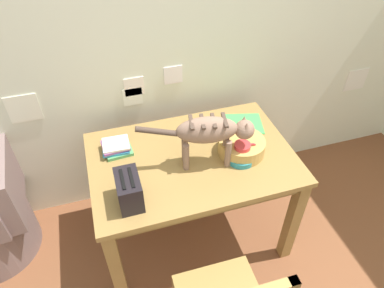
{
  "coord_description": "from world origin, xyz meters",
  "views": [
    {
      "loc": [
        -0.53,
        -0.23,
        2.2
      ],
      "look_at": [
        -0.08,
        1.22,
        0.86
      ],
      "focal_mm": 32.79,
      "sensor_mm": 36.0,
      "label": 1
    }
  ],
  "objects": [
    {
      "name": "wall_rear",
      "position": [
        0.0,
        1.8,
        1.25
      ],
      "size": [
        4.66,
        0.11,
        2.5
      ],
      "color": "silver",
      "rests_on": "ground_plane"
    },
    {
      "name": "dining_table",
      "position": [
        -0.08,
        1.22,
        0.66
      ],
      "size": [
        1.21,
        0.81,
        0.76
      ],
      "color": "olive",
      "rests_on": "ground_plane"
    },
    {
      "name": "cat",
      "position": [
        0.01,
        1.14,
        0.99
      ],
      "size": [
        0.64,
        0.19,
        0.32
      ],
      "rotation": [
        0.0,
        0.0,
        -1.76
      ],
      "color": "#896956",
      "rests_on": "dining_table"
    },
    {
      "name": "saucer_bowl",
      "position": [
        0.19,
        1.11,
        0.78
      ],
      "size": [
        0.17,
        0.17,
        0.03
      ],
      "primitive_type": "cylinder",
      "color": "teal",
      "rests_on": "dining_table"
    },
    {
      "name": "coffee_mug",
      "position": [
        0.19,
        1.11,
        0.84
      ],
      "size": [
        0.14,
        0.1,
        0.09
      ],
      "color": "red",
      "rests_on": "saucer_bowl"
    },
    {
      "name": "magazine",
      "position": [
        0.33,
        1.41,
        0.76
      ],
      "size": [
        0.3,
        0.28,
        0.01
      ],
      "primitive_type": "cube",
      "rotation": [
        0.0,
        0.0,
        -0.25
      ],
      "color": "green",
      "rests_on": "dining_table"
    },
    {
      "name": "book_stack",
      "position": [
        -0.5,
        1.4,
        0.79
      ],
      "size": [
        0.18,
        0.16,
        0.06
      ],
      "color": "#509758",
      "rests_on": "dining_table"
    },
    {
      "name": "wicker_basket",
      "position": [
        0.21,
        1.17,
        0.81
      ],
      "size": [
        0.28,
        0.28,
        0.09
      ],
      "color": "tan",
      "rests_on": "dining_table"
    },
    {
      "name": "toaster",
      "position": [
        -0.49,
        0.99,
        0.85
      ],
      "size": [
        0.12,
        0.2,
        0.18
      ],
      "color": "black",
      "rests_on": "dining_table"
    }
  ]
}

